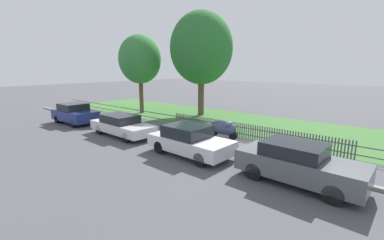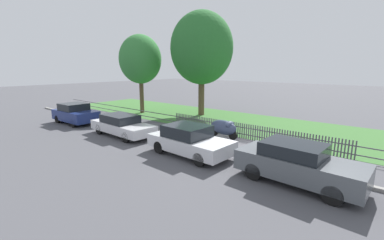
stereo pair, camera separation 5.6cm
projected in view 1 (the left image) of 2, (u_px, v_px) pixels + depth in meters
The scene contains 11 objects.
ground_plane at pixel (216, 151), 12.68m from camera, with size 120.00×120.00×0.00m, color #4C4C51.
kerb_stone at pixel (217, 150), 12.74m from camera, with size 42.04×0.20×0.12m, color gray.
grass_strip at pixel (272, 127), 17.80m from camera, with size 42.04×7.70×0.01m, color #3D7033.
park_fence at pixel (245, 131), 14.83m from camera, with size 42.04×0.05×0.90m.
parked_car_silver_hatchback at pixel (75, 113), 18.93m from camera, with size 3.81×1.91×1.47m.
parked_car_black_saloon at pixel (122, 125), 15.50m from camera, with size 4.59×1.79×1.27m.
parked_car_navy_estate at pixel (190, 140), 12.06m from camera, with size 4.15×1.97×1.41m.
parked_car_red_compact at pixel (298, 163), 9.05m from camera, with size 4.33×1.89×1.47m.
covered_motorcycle at pixel (224, 127), 14.98m from camera, with size 1.89×0.75×1.05m.
tree_nearest_kerb at pixel (140, 60), 22.60m from camera, with size 3.71×3.71×6.91m.
tree_behind_motorcycle at pixel (201, 48), 21.32m from camera, with size 5.22×5.22×8.65m.
Camera 1 is at (6.84, -10.07, 4.06)m, focal length 24.00 mm.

